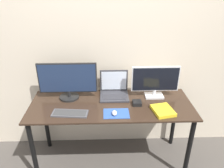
% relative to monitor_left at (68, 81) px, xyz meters
% --- Properties ---
extents(wall_back, '(7.00, 0.05, 2.50)m').
position_rel_monitor_left_xyz_m(wall_back, '(0.45, 0.23, 0.27)').
color(wall_back, beige).
rests_on(wall_back, ground_plane).
extents(desk, '(1.69, 0.64, 0.77)m').
position_rel_monitor_left_xyz_m(desk, '(0.45, -0.15, -0.32)').
color(desk, '#332319').
rests_on(desk, ground_plane).
extents(monitor_left, '(0.62, 0.21, 0.40)m').
position_rel_monitor_left_xyz_m(monitor_left, '(0.00, 0.00, 0.00)').
color(monitor_left, black).
rests_on(monitor_left, desk).
extents(monitor_right, '(0.51, 0.14, 0.35)m').
position_rel_monitor_left_xyz_m(monitor_right, '(0.94, 0.00, -0.02)').
color(monitor_right, silver).
rests_on(monitor_right, desk).
extents(laptop, '(0.31, 0.26, 0.27)m').
position_rel_monitor_left_xyz_m(laptop, '(0.49, 0.05, -0.14)').
color(laptop, '#333338').
rests_on(laptop, desk).
extents(keyboard, '(0.36, 0.16, 0.02)m').
position_rel_monitor_left_xyz_m(keyboard, '(0.05, -0.32, -0.20)').
color(keyboard, '#4C4C51').
rests_on(keyboard, desk).
extents(mousepad, '(0.25, 0.18, 0.00)m').
position_rel_monitor_left_xyz_m(mousepad, '(0.50, -0.33, -0.21)').
color(mousepad, '#2D519E').
rests_on(mousepad, desk).
extents(mouse, '(0.05, 0.08, 0.04)m').
position_rel_monitor_left_xyz_m(mouse, '(0.48, -0.35, -0.18)').
color(mouse, silver).
rests_on(mouse, mousepad).
extents(book, '(0.23, 0.26, 0.03)m').
position_rel_monitor_left_xyz_m(book, '(0.96, -0.31, -0.19)').
color(book, yellow).
rests_on(book, desk).
extents(power_brick, '(0.09, 0.09, 0.04)m').
position_rel_monitor_left_xyz_m(power_brick, '(0.72, -0.17, -0.19)').
color(power_brick, black).
rests_on(power_brick, desk).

